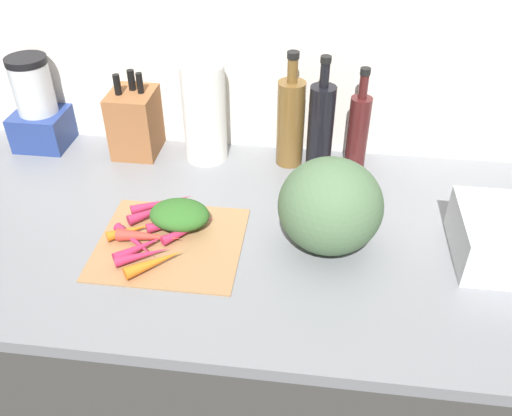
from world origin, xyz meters
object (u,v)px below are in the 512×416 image
at_px(knife_block, 135,122).
at_px(paper_towel_roll, 204,113).
at_px(bottle_1, 321,127).
at_px(carrot_4, 189,229).
at_px(carrot_6, 129,231).
at_px(carrot_0, 154,262).
at_px(carrot_1, 162,203).
at_px(carrot_3, 177,222).
at_px(cutting_board, 170,242).
at_px(carrot_5, 149,237).
at_px(carrot_9, 155,210).
at_px(carrot_8, 142,255).
at_px(winter_squash, 330,206).
at_px(carrot_7, 139,248).
at_px(bottle_0, 290,121).
at_px(bottle_2, 358,131).
at_px(carrot_2, 135,241).
at_px(blender_appliance, 38,108).

height_order(knife_block, paper_towel_roll, paper_towel_roll).
xyz_separation_m(knife_block, bottle_1, (0.51, -0.03, 0.03)).
height_order(carrot_4, bottle_1, bottle_1).
bearing_deg(carrot_6, bottle_1, 40.41).
bearing_deg(carrot_0, carrot_1, 100.93).
height_order(carrot_3, carrot_4, same).
distance_m(cutting_board, carrot_5, 0.05).
distance_m(carrot_9, paper_towel_roll, 0.32).
height_order(cutting_board, carrot_5, carrot_5).
distance_m(carrot_4, carrot_9, 0.11).
height_order(carrot_0, knife_block, knife_block).
bearing_deg(carrot_1, carrot_6, -112.21).
distance_m(cutting_board, carrot_8, 0.08).
bearing_deg(carrot_5, winter_squash, 7.53).
distance_m(carrot_1, carrot_8, 0.19).
height_order(cutting_board, carrot_8, carrot_8).
bearing_deg(winter_squash, carrot_5, -172.47).
bearing_deg(knife_block, carrot_8, -71.90).
xyz_separation_m(carrot_1, carrot_8, (0.01, -0.19, -0.00)).
bearing_deg(carrot_4, carrot_9, 149.23).
distance_m(carrot_6, carrot_9, 0.09).
bearing_deg(carrot_4, carrot_0, -110.81).
xyz_separation_m(carrot_0, carrot_3, (0.01, 0.14, -0.00)).
relative_size(carrot_7, bottle_0, 0.38).
bearing_deg(bottle_2, bottle_1, -169.52).
xyz_separation_m(paper_towel_roll, bottle_1, (0.31, -0.02, -0.01)).
distance_m(carrot_8, bottle_2, 0.65).
bearing_deg(winter_squash, cutting_board, -172.71).
height_order(knife_block, bottle_2, bottle_2).
xyz_separation_m(carrot_0, carrot_8, (-0.03, 0.02, -0.00)).
height_order(carrot_1, paper_towel_roll, paper_towel_roll).
height_order(carrot_3, carrot_9, carrot_9).
bearing_deg(carrot_2, carrot_8, -55.98).
bearing_deg(blender_appliance, paper_towel_roll, -1.53).
relative_size(carrot_6, blender_appliance, 0.39).
distance_m(carrot_8, winter_squash, 0.42).
height_order(carrot_2, winter_squash, winter_squash).
bearing_deg(carrot_8, carrot_7, 120.39).
bearing_deg(winter_squash, carrot_0, -159.75).
bearing_deg(bottle_1, cutting_board, -131.12).
xyz_separation_m(carrot_1, carrot_4, (0.09, -0.09, -0.00)).
xyz_separation_m(carrot_5, winter_squash, (0.39, 0.05, 0.08)).
relative_size(winter_squash, bottle_1, 0.72).
height_order(knife_block, bottle_1, bottle_1).
bearing_deg(bottle_1, carrot_9, -144.13).
bearing_deg(blender_appliance, carrot_3, -35.73).
xyz_separation_m(winter_squash, blender_appliance, (-0.82, 0.35, 0.01)).
distance_m(winter_squash, bottle_0, 0.36).
bearing_deg(carrot_9, carrot_6, -115.23).
height_order(cutting_board, carrot_2, carrot_2).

